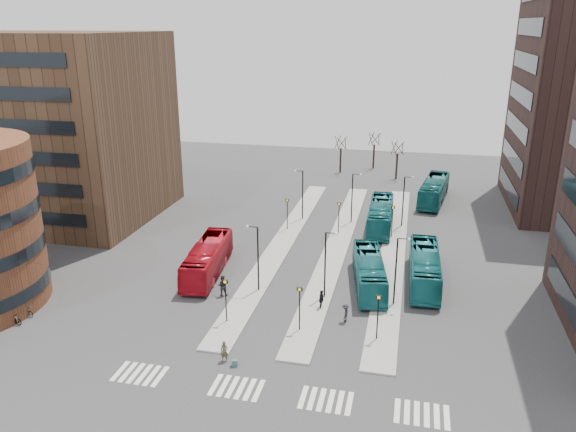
% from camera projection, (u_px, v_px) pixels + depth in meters
% --- Properties ---
extents(ground, '(160.00, 160.00, 0.00)m').
position_uv_depth(ground, '(232.00, 430.00, 33.34)').
color(ground, '#313033').
rests_on(ground, ground).
extents(island_left, '(2.50, 45.00, 0.15)m').
position_uv_depth(island_left, '(283.00, 242.00, 61.81)').
color(island_left, gray).
rests_on(island_left, ground).
extents(island_mid, '(2.50, 45.00, 0.15)m').
position_uv_depth(island_mid, '(337.00, 247.00, 60.56)').
color(island_mid, gray).
rests_on(island_mid, ground).
extents(island_right, '(2.50, 45.00, 0.15)m').
position_uv_depth(island_right, '(393.00, 251.00, 59.30)').
color(island_right, gray).
rests_on(island_right, ground).
extents(suitcase, '(0.49, 0.44, 0.50)m').
position_uv_depth(suitcase, '(234.00, 363.00, 39.49)').
color(suitcase, navy).
rests_on(suitcase, ground).
extents(red_bus, '(3.71, 11.25, 3.08)m').
position_uv_depth(red_bus, '(208.00, 259.00, 53.77)').
color(red_bus, '#AC0D1A').
rests_on(red_bus, ground).
extents(teal_bus_a, '(4.14, 10.77, 2.93)m').
position_uv_depth(teal_bus_a, '(369.00, 272.00, 51.14)').
color(teal_bus_a, '#156269').
rests_on(teal_bus_a, ground).
extents(teal_bus_b, '(2.84, 11.29, 3.13)m').
position_uv_depth(teal_bus_b, '(380.00, 215.00, 65.79)').
color(teal_bus_b, '#146168').
rests_on(teal_bus_b, ground).
extents(teal_bus_c, '(2.84, 11.14, 3.09)m').
position_uv_depth(teal_bus_c, '(424.00, 268.00, 51.78)').
color(teal_bus_c, '#15676D').
rests_on(teal_bus_c, ground).
extents(teal_bus_d, '(4.44, 11.93, 3.25)m').
position_uv_depth(teal_bus_d, '(434.00, 190.00, 75.45)').
color(teal_bus_d, '#115959').
rests_on(teal_bus_d, ground).
extents(traveller, '(0.60, 0.42, 1.58)m').
position_uv_depth(traveller, '(224.00, 351.00, 39.92)').
color(traveller, '#48492B').
rests_on(traveller, ground).
extents(commuter_a, '(1.05, 0.90, 1.89)m').
position_uv_depth(commuter_a, '(222.00, 286.00, 49.58)').
color(commuter_a, black).
rests_on(commuter_a, ground).
extents(commuter_b, '(0.55, 1.06, 1.72)m').
position_uv_depth(commuter_b, '(321.00, 300.00, 47.21)').
color(commuter_b, black).
rests_on(commuter_b, ground).
extents(commuter_c, '(0.58, 1.00, 1.53)m').
position_uv_depth(commuter_c, '(345.00, 313.00, 45.24)').
color(commuter_c, black).
rests_on(commuter_c, ground).
extents(bicycle_mid, '(1.60, 0.48, 0.95)m').
position_uv_depth(bicycle_mid, '(12.00, 320.00, 44.83)').
color(bicycle_mid, gray).
rests_on(bicycle_mid, ground).
extents(bicycle_far, '(1.74, 0.61, 0.91)m').
position_uv_depth(bicycle_far, '(24.00, 312.00, 46.11)').
color(bicycle_far, gray).
rests_on(bicycle_far, ground).
extents(crosswalk_stripes, '(22.35, 2.40, 0.01)m').
position_uv_depth(crosswalk_stripes, '(277.00, 393.00, 36.66)').
color(crosswalk_stripes, silver).
rests_on(crosswalk_stripes, ground).
extents(office_block, '(25.00, 20.12, 22.00)m').
position_uv_depth(office_block, '(50.00, 127.00, 68.21)').
color(office_block, '#4D3523').
rests_on(office_block, ground).
extents(sign_poles, '(12.45, 22.12, 3.65)m').
position_uv_depth(sign_poles, '(323.00, 250.00, 53.43)').
color(sign_poles, black).
rests_on(sign_poles, ground).
extents(lamp_posts, '(14.04, 20.24, 6.12)m').
position_uv_depth(lamp_posts, '(341.00, 223.00, 57.44)').
color(lamp_posts, black).
rests_on(lamp_posts, ground).
extents(bare_trees, '(10.97, 8.14, 5.90)m').
position_uv_depth(bare_trees, '(370.00, 157.00, 89.68)').
color(bare_trees, black).
rests_on(bare_trees, ground).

